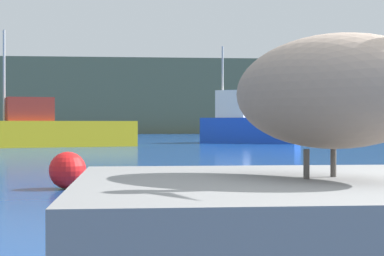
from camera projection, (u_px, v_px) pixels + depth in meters
name	position (u px, v px, depth m)	size (l,w,h in m)	color
hillside_backdrop	(148.00, 98.00, 76.71)	(140.00, 14.07, 8.35)	#5B664C
pelican	(331.00, 90.00, 3.13)	(1.14, 1.36, 1.01)	gray
fishing_boat_blue	(246.00, 125.00, 37.16)	(5.75, 4.02, 5.67)	blue
fishing_boat_yellow	(50.00, 130.00, 31.47)	(8.24, 4.51, 5.63)	yellow
mooring_buoy	(68.00, 170.00, 11.19)	(0.65, 0.65, 0.65)	red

